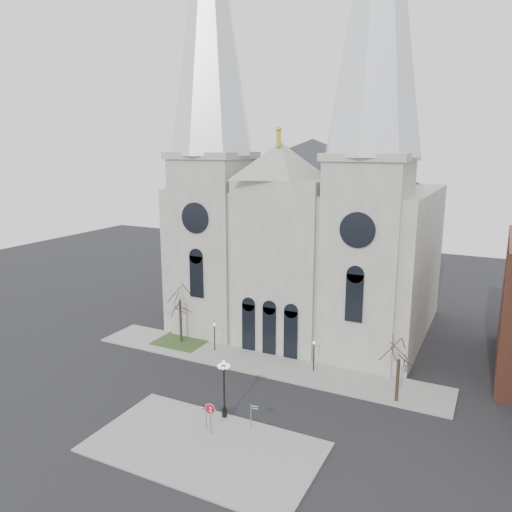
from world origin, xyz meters
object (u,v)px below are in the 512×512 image
at_px(street_name_sign, 252,414).
at_px(stop_sign, 210,412).
at_px(globe_lamp, 224,382).
at_px(one_way_sign, 206,413).

bearing_deg(street_name_sign, stop_sign, -155.96).
bearing_deg(street_name_sign, globe_lamp, 153.14).
bearing_deg(street_name_sign, one_way_sign, -169.67).
xyz_separation_m(stop_sign, globe_lamp, (-0.32, 2.78, 1.37)).
distance_m(globe_lamp, street_name_sign, 3.59).
bearing_deg(one_way_sign, street_name_sign, 20.91).
xyz_separation_m(one_way_sign, street_name_sign, (3.38, 1.72, -0.14)).
bearing_deg(globe_lamp, stop_sign, -83.35).
distance_m(globe_lamp, one_way_sign, 2.95).
distance_m(stop_sign, street_name_sign, 3.51).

